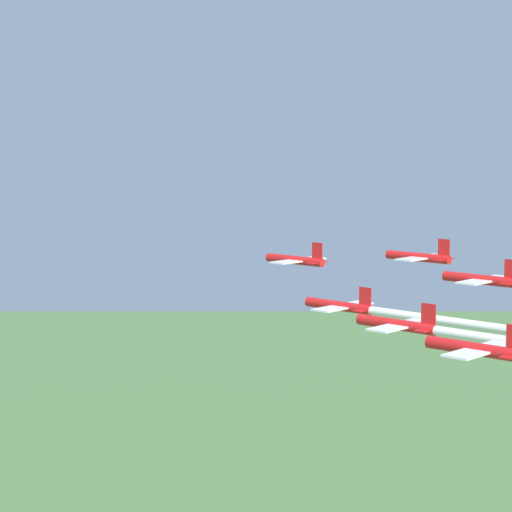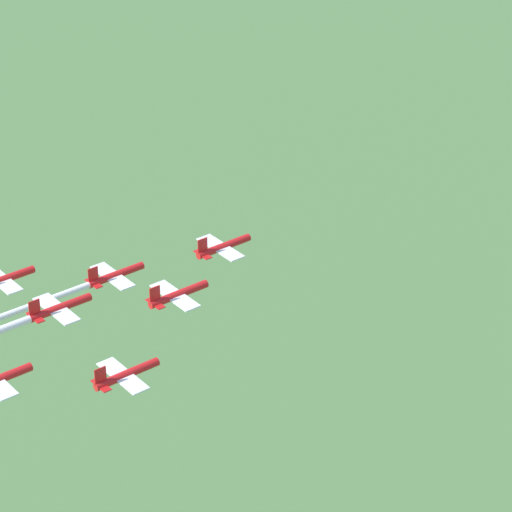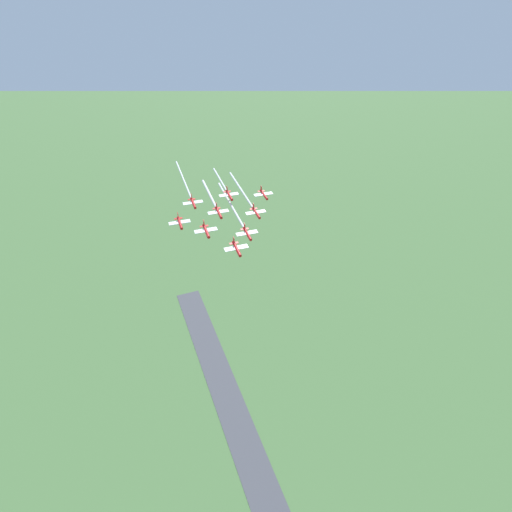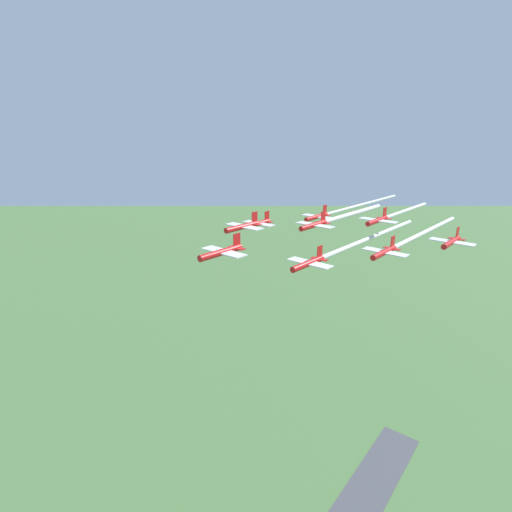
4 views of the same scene
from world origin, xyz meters
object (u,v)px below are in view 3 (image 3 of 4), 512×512
(jet_3, at_px, (256,212))
(jet_6, at_px, (264,194))
(jet_8, at_px, (193,203))
(jet_4, at_px, (218,212))
(jet_1, at_px, (247,233))
(jet_7, at_px, (229,195))
(jet_5, at_px, (180,222))
(jet_0, at_px, (236,248))
(jet_2, at_px, (206,231))

(jet_3, xyz_separation_m, jet_6, (-6.29, 18.01, 0.83))
(jet_8, bearing_deg, jet_4, 120.47)
(jet_1, bearing_deg, jet_7, -90.00)
(jet_1, bearing_deg, jet_5, -29.54)
(jet_3, bearing_deg, jet_4, 0.00)
(jet_4, distance_m, jet_7, 19.08)
(jet_6, xyz_separation_m, jet_7, (-12.51, -14.76, 2.66))
(jet_0, bearing_deg, jet_5, -59.53)
(jet_0, bearing_deg, jet_8, -78.91)
(jet_4, bearing_deg, jet_2, 59.53)
(jet_6, bearing_deg, jet_8, 0.00)
(jet_4, bearing_deg, jet_3, 180.00)
(jet_1, bearing_deg, jet_2, 0.00)
(jet_4, distance_m, jet_6, 33.47)
(jet_5, distance_m, jet_8, 19.10)
(jet_4, height_order, jet_6, jet_4)
(jet_3, distance_m, jet_5, 38.71)
(jet_0, xyz_separation_m, jet_1, (-6.29, 18.01, -4.27))
(jet_5, xyz_separation_m, jet_8, (-6.29, 18.01, 0.83))
(jet_8, bearing_deg, jet_1, 120.47)
(jet_5, bearing_deg, jet_1, 150.46)
(jet_0, xyz_separation_m, jet_8, (-43.89, 24.53, -1.58))
(jet_0, distance_m, jet_4, 32.89)
(jet_6, bearing_deg, jet_5, 18.78)
(jet_4, xyz_separation_m, jet_8, (-18.80, 3.26, -1.58))
(jet_5, bearing_deg, jet_6, -161.22)
(jet_2, distance_m, jet_3, 33.66)
(jet_3, bearing_deg, jet_1, 59.53)
(jet_1, xyz_separation_m, jet_7, (-25.09, 21.27, 4.20))
(jet_5, height_order, jet_7, jet_7)
(jet_4, xyz_separation_m, jet_7, (-6.29, 18.01, -0.06))
(jet_1, distance_m, jet_2, 20.04)
(jet_8, bearing_deg, jet_0, 101.09)
(jet_4, bearing_deg, jet_8, -59.53)
(jet_6, bearing_deg, jet_7, 0.00)
(jet_2, distance_m, jet_6, 50.92)
(jet_6, bearing_deg, jet_1, 59.53)
(jet_3, height_order, jet_7, jet_7)
(jet_5, relative_size, jet_8, 1.00)
(jet_0, xyz_separation_m, jet_4, (-25.09, 21.27, -0.00))
(jet_1, xyz_separation_m, jet_6, (-12.58, 36.03, 1.55))
(jet_0, relative_size, jet_6, 1.00)
(jet_0, relative_size, jet_5, 1.00)
(jet_2, relative_size, jet_3, 1.00)
(jet_1, height_order, jet_7, jet_7)
(jet_1, xyz_separation_m, jet_4, (-18.80, 3.26, 4.27))
(jet_0, distance_m, jet_7, 50.28)
(jet_8, bearing_deg, jet_6, -180.00)
(jet_1, distance_m, jet_3, 19.09)
(jet_4, height_order, jet_7, jet_4)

